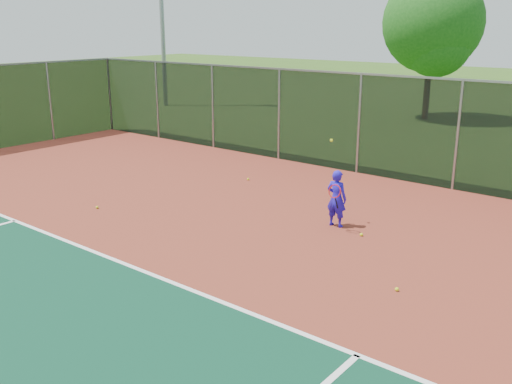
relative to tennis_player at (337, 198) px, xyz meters
The scene contains 8 objects.
court_apron 5.51m from the tennis_player, 79.63° to the right, with size 30.00×20.00×0.02m, color maroon.
fence_back 4.81m from the tennis_player, 77.98° to the left, with size 30.00×0.06×3.03m.
tennis_player is the anchor object (origin of this frame).
practice_ball_0 5.93m from the tennis_player, 153.77° to the right, with size 0.07×0.07×0.07m, color #D0E41A.
practice_ball_1 3.41m from the tennis_player, 40.78° to the right, with size 0.07×0.07×0.07m, color #D0E41A.
practice_ball_3 1.02m from the tennis_player, 15.14° to the right, with size 0.07×0.07×0.07m, color #D0E41A.
practice_ball_4 4.48m from the tennis_player, 155.97° to the left, with size 0.07×0.07×0.07m, color #D0E41A.
tree_back_left 16.84m from the tennis_player, 105.70° to the left, with size 4.63×4.63×6.80m.
Camera 1 is at (5.22, -3.29, 4.44)m, focal length 40.00 mm.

